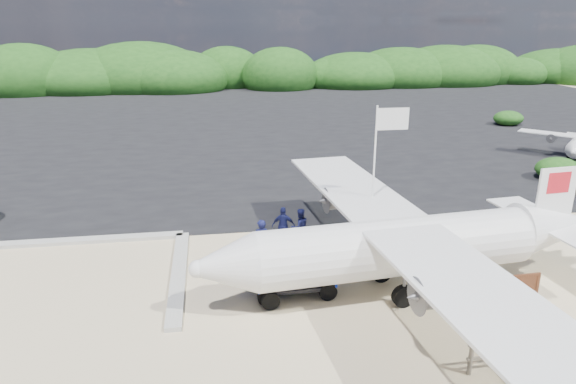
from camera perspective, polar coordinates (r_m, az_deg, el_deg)
name	(u,v)px	position (r m, az deg, el deg)	size (l,w,h in m)	color
ground	(313,287)	(17.53, 2.81, -10.46)	(160.00, 160.00, 0.00)	beige
asphalt_apron	(246,122)	(45.91, -4.70, 7.79)	(90.00, 50.00, 0.04)	#B2B2B2
lagoon	(43,285)	(19.45, -25.55, -9.31)	(9.00, 7.00, 0.40)	#B2B2B2
vegetation_band	(232,87)	(70.59, -6.25, 11.49)	(124.00, 8.00, 4.40)	#B2B2B2
fence	(576,362)	(16.00, 29.36, -16.18)	(6.40, 2.00, 1.10)	#B2B2B2
baggage_cart	(294,294)	(17.11, 0.71, -11.22)	(2.75, 1.57, 1.38)	#0B24AD
flagpole	(369,259)	(19.60, 8.99, -7.39)	(1.15, 0.48, 5.76)	white
signboard	(510,316)	(17.29, 23.40, -12.56)	(1.73, 0.16, 1.42)	#572E19
crew_a	(261,242)	(18.71, -3.01, -5.56)	(0.63, 0.41, 1.72)	#111442
crew_b	(300,227)	(20.19, 1.33, -3.94)	(0.75, 0.59, 1.55)	#111442
crew_c	(284,226)	(20.28, -0.50, -3.80)	(0.92, 0.38, 1.57)	#111442
aircraft_large	(370,125)	(44.99, 9.13, 7.40)	(16.48, 16.48, 4.94)	#B2B2B2
aircraft_small	(171,121)	(47.22, -12.92, 7.69)	(6.19, 6.19, 2.23)	#B2B2B2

